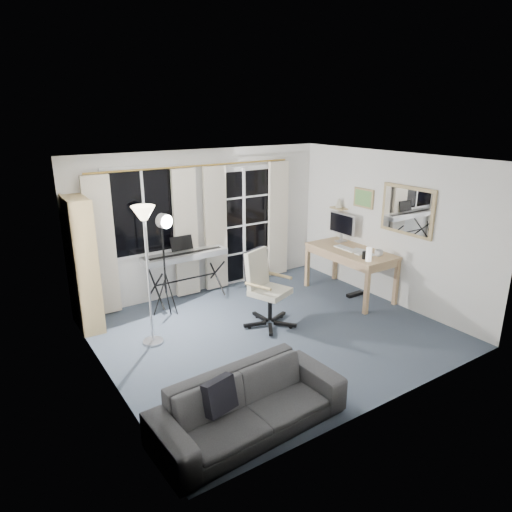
{
  "coord_description": "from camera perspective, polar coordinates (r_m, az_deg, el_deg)",
  "views": [
    {
      "loc": [
        -3.39,
        -4.71,
        2.99
      ],
      "look_at": [
        -0.05,
        0.35,
        1.05
      ],
      "focal_mm": 32.0,
      "sensor_mm": 36.0,
      "label": 1
    }
  ],
  "objects": [
    {
      "name": "floor",
      "position": [
        6.53,
        2.05,
        -9.57
      ],
      "size": [
        4.5,
        4.0,
        0.02
      ],
      "primitive_type": "cube",
      "color": "#3D4858",
      "rests_on": "ground"
    },
    {
      "name": "window",
      "position": [
        7.24,
        -13.92,
        5.36
      ],
      "size": [
        1.2,
        0.08,
        1.4
      ],
      "color": "white",
      "rests_on": "floor"
    },
    {
      "name": "french_door",
      "position": [
        8.1,
        -1.64,
        3.73
      ],
      "size": [
        1.32,
        0.09,
        2.11
      ],
      "color": "white",
      "rests_on": "floor"
    },
    {
      "name": "curtains",
      "position": [
        7.59,
        -6.98,
        3.17
      ],
      "size": [
        3.6,
        0.07,
        2.13
      ],
      "color": "gold",
      "rests_on": "floor"
    },
    {
      "name": "bookshelf",
      "position": [
        6.86,
        -21.18,
        -1.23
      ],
      "size": [
        0.34,
        0.89,
        1.89
      ],
      "rotation": [
        0.0,
        0.0,
        -0.05
      ],
      "color": "tan",
      "rests_on": "floor"
    },
    {
      "name": "torchiere_lamp",
      "position": [
        5.87,
        -13.71,
        2.59
      ],
      "size": [
        0.37,
        0.37,
        1.87
      ],
      "rotation": [
        0.0,
        0.0,
        -0.29
      ],
      "color": "#B2B2B7",
      "rests_on": "floor"
    },
    {
      "name": "keyboard_piano",
      "position": [
        7.37,
        -8.85,
        -0.07
      ],
      "size": [
        1.38,
        0.67,
        1.0
      ],
      "rotation": [
        0.0,
        0.0,
        0.0
      ],
      "color": "black",
      "rests_on": "floor"
    },
    {
      "name": "studio_light",
      "position": [
        6.7,
        -11.39,
        2.8
      ],
      "size": [
        0.36,
        0.36,
        1.62
      ],
      "rotation": [
        0.0,
        0.0,
        0.33
      ],
      "color": "black",
      "rests_on": "floor"
    },
    {
      "name": "office_chair",
      "position": [
        6.53,
        0.84,
        -3.2
      ],
      "size": [
        0.77,
        0.75,
        1.11
      ],
      "rotation": [
        0.0,
        0.0,
        0.37
      ],
      "color": "black",
      "rests_on": "floor"
    },
    {
      "name": "desk",
      "position": [
        7.7,
        11.76,
        0.09
      ],
      "size": [
        0.75,
        1.49,
        0.8
      ],
      "rotation": [
        0.0,
        0.0,
        -0.0
      ],
      "color": "tan",
      "rests_on": "floor"
    },
    {
      "name": "monitor",
      "position": [
        8.03,
        10.68,
        3.87
      ],
      "size": [
        0.19,
        0.58,
        0.5
      ],
      "rotation": [
        0.0,
        0.0,
        -0.0
      ],
      "color": "silver",
      "rests_on": "desk"
    },
    {
      "name": "desk_clutter",
      "position": [
        7.52,
        12.63,
        -0.99
      ],
      "size": [
        0.47,
        0.91,
        1.01
      ],
      "rotation": [
        0.0,
        0.0,
        -0.0
      ],
      "color": "white",
      "rests_on": "desk"
    },
    {
      "name": "mug",
      "position": [
        7.4,
        15.11,
        0.46
      ],
      "size": [
        0.13,
        0.1,
        0.13
      ],
      "primitive_type": "imported",
      "rotation": [
        0.0,
        0.0,
        -0.0
      ],
      "color": "silver",
      "rests_on": "desk"
    },
    {
      "name": "wall_mirror",
      "position": [
        7.25,
        18.38,
        5.41
      ],
      "size": [
        0.04,
        0.94,
        0.74
      ],
      "color": "tan",
      "rests_on": "floor"
    },
    {
      "name": "framed_print",
      "position": [
        7.82,
        13.3,
        7.06
      ],
      "size": [
        0.03,
        0.42,
        0.32
      ],
      "color": "tan",
      "rests_on": "floor"
    },
    {
      "name": "wall_shelf",
      "position": [
        8.16,
        10.33,
        6.29
      ],
      "size": [
        0.16,
        0.3,
        0.18
      ],
      "color": "tan",
      "rests_on": "floor"
    },
    {
      "name": "sofa",
      "position": [
        4.57,
        -0.86,
        -17.1
      ],
      "size": [
        1.96,
        0.66,
        0.75
      ],
      "rotation": [
        0.0,
        0.0,
        0.05
      ],
      "color": "#272729",
      "rests_on": "floor"
    }
  ]
}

